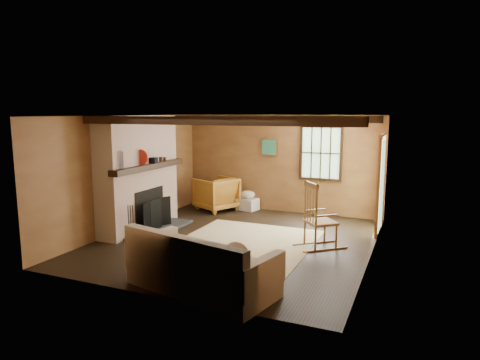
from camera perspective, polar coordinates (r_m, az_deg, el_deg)
The scene contains 10 objects.
ground at distance 8.38m, azimuth -0.45°, elevation -8.07°, with size 5.50×5.50×0.00m, color black.
room_envelope at distance 8.21m, azimuth 1.66°, elevation 3.21°, with size 5.02×5.52×2.44m.
fireplace at distance 9.23m, azimuth -13.25°, elevation 0.31°, with size 1.02×2.30×2.40m.
rug at distance 8.13m, azimuth 0.28°, elevation -8.60°, with size 2.50×3.00×0.01m, color beige.
rocking_chair at distance 7.97m, azimuth 10.41°, elevation -5.25°, with size 0.98×0.94×1.24m.
sofa at distance 6.08m, azimuth -5.41°, elevation -11.82°, with size 2.30×1.41×0.87m.
firewood_pile at distance 11.43m, azimuth -4.46°, elevation -2.89°, with size 0.59×0.11×0.21m.
laundry_basket at distance 10.91m, azimuth 1.01°, elevation -3.22°, with size 0.50×0.38×0.30m, color silver.
basket_pillow at distance 10.86m, azimuth 1.01°, elevation -1.95°, with size 0.39×0.31×0.19m, color beige.
armchair at distance 10.86m, azimuth -3.23°, elevation -1.82°, with size 0.90×0.93×0.84m, color #BF6026.
Camera 1 is at (3.20, -7.35, 2.47)m, focal length 32.00 mm.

